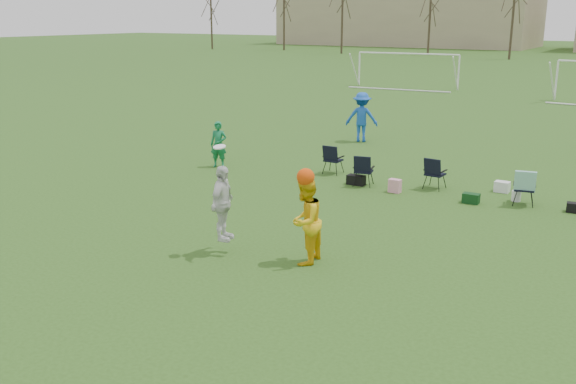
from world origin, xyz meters
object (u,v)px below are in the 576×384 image
Objects in this scene: fielder_green_near at (219,144)px; fielder_blue at (362,117)px; center_contest at (275,214)px; goal_left at (408,60)px.

fielder_blue is (2.17, 6.78, 0.22)m from fielder_green_near.
fielder_blue is at bearing 107.88° from center_contest.
fielder_green_near is 27.23m from goal_left.
fielder_blue is 21.05m from goal_left.
fielder_green_near is 8.95m from center_contest.
goal_left is (-3.84, 26.93, 1.13)m from fielder_green_near.
goal_left is (-10.23, 33.20, 0.89)m from center_contest.
center_contest reaches higher than fielder_green_near.
center_contest is (4.21, -13.05, 0.02)m from fielder_blue.
fielder_green_near is at bearing 52.44° from fielder_blue.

